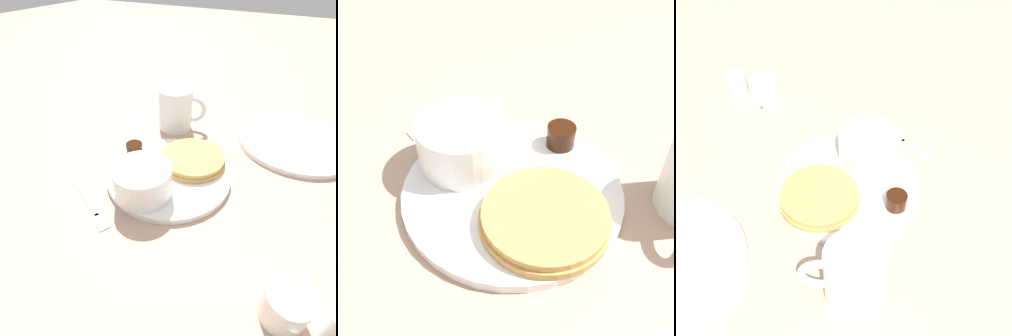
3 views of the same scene
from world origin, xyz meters
The scene contains 10 objects.
ground_plane centered at (0.00, 0.00, 0.00)m, with size 4.00×4.00×0.00m, color tan.
plate centered at (0.00, 0.00, 0.01)m, with size 0.24×0.24×0.01m.
pancake_stack centered at (-0.05, 0.03, 0.02)m, with size 0.13×0.13×0.02m.
bowl centered at (0.07, -0.01, 0.04)m, with size 0.10×0.10×0.06m.
syrup_cup centered at (-0.02, -0.09, 0.03)m, with size 0.03×0.03×0.03m.
butter_ramekin centered at (0.09, -0.03, 0.03)m, with size 0.04×0.04×0.04m.
coffee_mug centered at (-0.18, -0.07, 0.05)m, with size 0.08×0.11×0.10m.
creamer_pitcher_near centered at (0.16, 0.24, 0.03)m, with size 0.08×0.05×0.05m.
fork centered at (0.14, -0.08, 0.00)m, with size 0.08×0.13×0.00m.
far_plate centered at (-0.25, 0.20, 0.01)m, with size 0.26×0.26×0.01m.
Camera 1 is at (0.35, 0.19, 0.34)m, focal length 28.00 mm.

